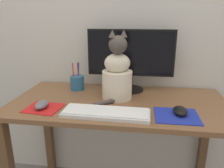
{
  "coord_description": "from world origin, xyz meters",
  "views": [
    {
      "loc": [
        0.12,
        -1.12,
        1.18
      ],
      "look_at": [
        -0.03,
        -0.07,
        0.85
      ],
      "focal_mm": 35.0,
      "sensor_mm": 36.0,
      "label": 1
    }
  ],
  "objects_px": {
    "computer_mouse_left": "(42,105)",
    "computer_mouse_right": "(180,111)",
    "keyboard": "(106,113)",
    "cat": "(117,74)",
    "monitor": "(131,57)",
    "pen_cup": "(77,82)"
  },
  "relations": [
    {
      "from": "monitor",
      "to": "keyboard",
      "type": "height_order",
      "value": "monitor"
    },
    {
      "from": "monitor",
      "to": "cat",
      "type": "relative_size",
      "value": 1.37
    },
    {
      "from": "computer_mouse_left",
      "to": "computer_mouse_right",
      "type": "bearing_deg",
      "value": 2.14
    },
    {
      "from": "computer_mouse_right",
      "to": "pen_cup",
      "type": "height_order",
      "value": "pen_cup"
    },
    {
      "from": "pen_cup",
      "to": "cat",
      "type": "bearing_deg",
      "value": -23.6
    },
    {
      "from": "computer_mouse_left",
      "to": "pen_cup",
      "type": "bearing_deg",
      "value": 74.4
    },
    {
      "from": "computer_mouse_right",
      "to": "cat",
      "type": "distance_m",
      "value": 0.39
    },
    {
      "from": "computer_mouse_right",
      "to": "pen_cup",
      "type": "bearing_deg",
      "value": 153.44
    },
    {
      "from": "keyboard",
      "to": "pen_cup",
      "type": "relative_size",
      "value": 2.39
    },
    {
      "from": "computer_mouse_right",
      "to": "cat",
      "type": "bearing_deg",
      "value": 151.08
    },
    {
      "from": "computer_mouse_right",
      "to": "cat",
      "type": "height_order",
      "value": "cat"
    },
    {
      "from": "keyboard",
      "to": "computer_mouse_right",
      "type": "bearing_deg",
      "value": 10.07
    },
    {
      "from": "monitor",
      "to": "keyboard",
      "type": "distance_m",
      "value": 0.44
    },
    {
      "from": "keyboard",
      "to": "cat",
      "type": "bearing_deg",
      "value": 84.94
    },
    {
      "from": "cat",
      "to": "pen_cup",
      "type": "distance_m",
      "value": 0.31
    },
    {
      "from": "monitor",
      "to": "computer_mouse_left",
      "type": "distance_m",
      "value": 0.58
    },
    {
      "from": "keyboard",
      "to": "cat",
      "type": "height_order",
      "value": "cat"
    },
    {
      "from": "monitor",
      "to": "computer_mouse_left",
      "type": "bearing_deg",
      "value": -140.09
    },
    {
      "from": "monitor",
      "to": "computer_mouse_left",
      "type": "height_order",
      "value": "monitor"
    },
    {
      "from": "monitor",
      "to": "computer_mouse_right",
      "type": "distance_m",
      "value": 0.46
    },
    {
      "from": "pen_cup",
      "to": "computer_mouse_right",
      "type": "bearing_deg",
      "value": -26.56
    },
    {
      "from": "monitor",
      "to": "cat",
      "type": "xyz_separation_m",
      "value": [
        -0.06,
        -0.15,
        -0.07
      ]
    }
  ]
}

